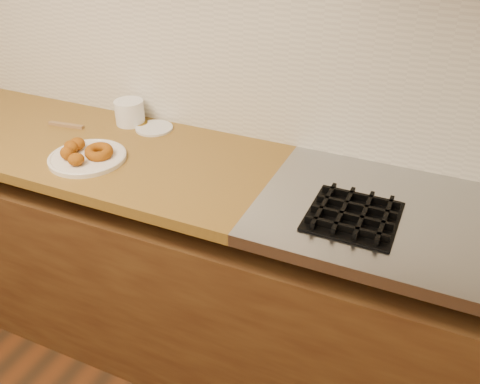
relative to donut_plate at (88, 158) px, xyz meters
name	(u,v)px	position (x,y,z in m)	size (l,w,h in m)	color
wall_back	(175,7)	(0.14, 0.42, 0.44)	(4.00, 0.02, 2.70)	beige
base_cabinet	(153,263)	(0.14, 0.11, -0.52)	(3.60, 0.60, 0.77)	brown
butcher_block	(6,128)	(-0.51, 0.11, -0.03)	(2.30, 0.62, 0.04)	olive
stovetop	(480,237)	(1.29, 0.11, -0.03)	(1.30, 0.62, 0.04)	#9EA0A5
backsplash	(176,49)	(0.14, 0.41, 0.29)	(3.60, 0.02, 0.60)	silver
burner_grates	(472,242)	(1.27, 0.03, 0.00)	(0.91, 0.26, 0.03)	black
donut_plate	(88,158)	(0.00, 0.00, 0.00)	(0.27, 0.27, 0.02)	white
ring_donut	(99,152)	(0.04, 0.02, 0.03)	(0.10, 0.10, 0.03)	#964907
fried_dough_chunks	(73,150)	(-0.04, -0.02, 0.03)	(0.15, 0.17, 0.05)	#964907
plastic_tub	(130,112)	(-0.04, 0.32, 0.04)	(0.12, 0.12, 0.10)	white
tub_lid	(154,128)	(0.08, 0.31, 0.00)	(0.15, 0.15, 0.01)	silver
brass_jar_lid	(140,124)	(0.00, 0.32, 0.00)	(0.06, 0.06, 0.01)	olive
wooden_utensil	(66,125)	(-0.26, 0.19, 0.00)	(0.15, 0.02, 0.01)	olive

